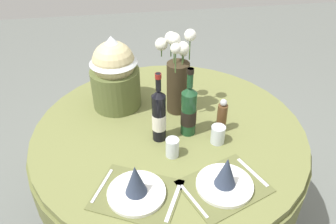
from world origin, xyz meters
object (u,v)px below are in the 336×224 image
at_px(place_setting_left, 136,187).
at_px(pepper_mill, 222,117).
at_px(wine_bottle_centre, 159,115).
at_px(wine_bottle_left, 189,110).
at_px(tumbler_near_right, 218,135).
at_px(tumbler_near_left, 172,148).
at_px(gift_tub_back_left, 114,70).
at_px(flower_vase, 177,76).
at_px(dining_table, 169,150).
at_px(place_setting_right, 225,179).

relative_size(place_setting_left, pepper_mill, 2.25).
height_order(wine_bottle_centre, pepper_mill, wine_bottle_centre).
xyz_separation_m(wine_bottle_left, tumbler_near_right, (0.13, -0.10, -0.09)).
bearing_deg(wine_bottle_centre, tumbler_near_left, -71.65).
height_order(wine_bottle_centre, tumbler_near_left, wine_bottle_centre).
distance_m(place_setting_left, wine_bottle_left, 0.47).
distance_m(wine_bottle_centre, gift_tub_back_left, 0.39).
height_order(place_setting_left, flower_vase, flower_vase).
relative_size(wine_bottle_centre, pepper_mill, 1.96).
xyz_separation_m(dining_table, flower_vase, (0.07, 0.17, 0.35)).
relative_size(wine_bottle_centre, tumbler_near_left, 3.95).
xyz_separation_m(flower_vase, wine_bottle_centre, (-0.13, -0.24, -0.07)).
xyz_separation_m(place_setting_right, wine_bottle_centre, (-0.23, 0.35, 0.09)).
xyz_separation_m(wine_bottle_centre, tumbler_near_left, (0.04, -0.13, -0.09)).
bearing_deg(gift_tub_back_left, pepper_mill, -31.85).
bearing_deg(wine_bottle_centre, dining_table, 48.96).
relative_size(tumbler_near_left, tumbler_near_right, 1.01).
bearing_deg(wine_bottle_left, dining_table, 154.02).
relative_size(tumbler_near_right, gift_tub_back_left, 0.22).
bearing_deg(gift_tub_back_left, wine_bottle_left, -42.01).
relative_size(flower_vase, pepper_mill, 2.41).
bearing_deg(tumbler_near_left, gift_tub_back_left, 117.03).
relative_size(pepper_mill, gift_tub_back_left, 0.45).
bearing_deg(dining_table, place_setting_right, -68.44).
height_order(flower_vase, tumbler_near_left, flower_vase).
bearing_deg(tumbler_near_left, pepper_mill, 27.97).
distance_m(dining_table, gift_tub_back_left, 0.51).
bearing_deg(tumbler_near_left, wine_bottle_centre, 108.35).
bearing_deg(tumbler_near_right, wine_bottle_left, 142.81).
bearing_deg(pepper_mill, tumbler_near_right, -115.65).
xyz_separation_m(flower_vase, tumbler_near_left, (-0.09, -0.37, -0.16)).
relative_size(wine_bottle_left, gift_tub_back_left, 0.88).
bearing_deg(wine_bottle_centre, place_setting_left, -112.29).
distance_m(tumbler_near_left, pepper_mill, 0.31).
distance_m(tumbler_near_left, gift_tub_back_left, 0.55).
bearing_deg(gift_tub_back_left, tumbler_near_right, -40.77).
relative_size(place_setting_left, tumbler_near_left, 4.54).
distance_m(place_setting_left, flower_vase, 0.66).
bearing_deg(place_setting_left, tumbler_near_left, 49.15).
relative_size(place_setting_left, flower_vase, 0.93).
bearing_deg(wine_bottle_centre, place_setting_right, -57.43).
xyz_separation_m(dining_table, pepper_mill, (0.26, -0.05, 0.23)).
relative_size(dining_table, flower_vase, 3.15).
bearing_deg(place_setting_left, wine_bottle_centre, 67.71).
bearing_deg(wine_bottle_left, place_setting_left, -128.28).
bearing_deg(wine_bottle_centre, pepper_mill, 2.84).
height_order(wine_bottle_centre, tumbler_near_right, wine_bottle_centre).
relative_size(place_setting_right, tumbler_near_left, 4.46).
distance_m(wine_bottle_left, tumbler_near_right, 0.18).
bearing_deg(pepper_mill, place_setting_right, -103.71).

